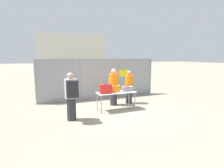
{
  "coord_description": "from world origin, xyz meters",
  "views": [
    {
      "loc": [
        -3.08,
        -6.53,
        2.29
      ],
      "look_at": [
        -0.02,
        0.75,
        1.05
      ],
      "focal_mm": 28.0,
      "sensor_mm": 36.0,
      "label": 1
    }
  ],
  "objects_px": {
    "security_worker_far": "(129,87)",
    "suitcase_orange": "(115,89)",
    "inspection_table": "(116,94)",
    "traveler_hooded": "(71,95)",
    "suitcase_grey": "(127,89)",
    "security_worker_near": "(114,87)",
    "suitcase_red": "(106,89)",
    "utility_trailer": "(107,83)"
  },
  "relations": [
    {
      "from": "security_worker_far",
      "to": "traveler_hooded",
      "type": "bearing_deg",
      "value": 37.83
    },
    {
      "from": "traveler_hooded",
      "to": "security_worker_far",
      "type": "bearing_deg",
      "value": 34.74
    },
    {
      "from": "security_worker_far",
      "to": "suitcase_grey",
      "type": "bearing_deg",
      "value": 71.86
    },
    {
      "from": "suitcase_grey",
      "to": "security_worker_far",
      "type": "bearing_deg",
      "value": 57.23
    },
    {
      "from": "suitcase_red",
      "to": "security_worker_far",
      "type": "relative_size",
      "value": 0.31
    },
    {
      "from": "inspection_table",
      "to": "suitcase_grey",
      "type": "relative_size",
      "value": 3.38
    },
    {
      "from": "inspection_table",
      "to": "security_worker_far",
      "type": "bearing_deg",
      "value": 36.4
    },
    {
      "from": "security_worker_far",
      "to": "suitcase_orange",
      "type": "bearing_deg",
      "value": 49.68
    },
    {
      "from": "inspection_table",
      "to": "suitcase_red",
      "type": "relative_size",
      "value": 3.33
    },
    {
      "from": "suitcase_grey",
      "to": "utility_trailer",
      "type": "height_order",
      "value": "suitcase_grey"
    },
    {
      "from": "suitcase_red",
      "to": "suitcase_orange",
      "type": "xyz_separation_m",
      "value": [
        0.49,
        0.1,
        -0.05
      ]
    },
    {
      "from": "suitcase_orange",
      "to": "utility_trailer",
      "type": "distance_m",
      "value": 4.89
    },
    {
      "from": "suitcase_red",
      "to": "traveler_hooded",
      "type": "xyz_separation_m",
      "value": [
        -1.47,
        -0.45,
        -0.03
      ]
    },
    {
      "from": "suitcase_grey",
      "to": "inspection_table",
      "type": "bearing_deg",
      "value": -179.84
    },
    {
      "from": "traveler_hooded",
      "to": "suitcase_red",
      "type": "bearing_deg",
      "value": 28.52
    },
    {
      "from": "utility_trailer",
      "to": "security_worker_far",
      "type": "bearing_deg",
      "value": -95.21
    },
    {
      "from": "suitcase_orange",
      "to": "traveler_hooded",
      "type": "bearing_deg",
      "value": -164.26
    },
    {
      "from": "traveler_hooded",
      "to": "utility_trailer",
      "type": "height_order",
      "value": "traveler_hooded"
    },
    {
      "from": "suitcase_red",
      "to": "suitcase_grey",
      "type": "distance_m",
      "value": 1.07
    },
    {
      "from": "suitcase_orange",
      "to": "inspection_table",
      "type": "bearing_deg",
      "value": -34.15
    },
    {
      "from": "security_worker_far",
      "to": "utility_trailer",
      "type": "relative_size",
      "value": 0.48
    },
    {
      "from": "suitcase_orange",
      "to": "suitcase_grey",
      "type": "distance_m",
      "value": 0.57
    },
    {
      "from": "suitcase_orange",
      "to": "suitcase_grey",
      "type": "xyz_separation_m",
      "value": [
        0.57,
        -0.02,
        -0.04
      ]
    },
    {
      "from": "security_worker_near",
      "to": "security_worker_far",
      "type": "relative_size",
      "value": 1.07
    },
    {
      "from": "security_worker_far",
      "to": "utility_trailer",
      "type": "distance_m",
      "value": 3.95
    },
    {
      "from": "suitcase_grey",
      "to": "suitcase_orange",
      "type": "bearing_deg",
      "value": 178.31
    },
    {
      "from": "utility_trailer",
      "to": "suitcase_orange",
      "type": "bearing_deg",
      "value": -106.9
    },
    {
      "from": "suitcase_orange",
      "to": "suitcase_red",
      "type": "bearing_deg",
      "value": -168.04
    },
    {
      "from": "inspection_table",
      "to": "traveler_hooded",
      "type": "relative_size",
      "value": 0.96
    },
    {
      "from": "suitcase_grey",
      "to": "traveler_hooded",
      "type": "relative_size",
      "value": 0.28
    },
    {
      "from": "inspection_table",
      "to": "suitcase_orange",
      "type": "distance_m",
      "value": 0.22
    },
    {
      "from": "inspection_table",
      "to": "suitcase_orange",
      "type": "bearing_deg",
      "value": 145.85
    },
    {
      "from": "inspection_table",
      "to": "suitcase_red",
      "type": "distance_m",
      "value": 0.59
    },
    {
      "from": "security_worker_far",
      "to": "security_worker_near",
      "type": "bearing_deg",
      "value": 13.65
    },
    {
      "from": "suitcase_grey",
      "to": "security_worker_far",
      "type": "xyz_separation_m",
      "value": [
        0.49,
        0.76,
        -0.06
      ]
    },
    {
      "from": "suitcase_red",
      "to": "utility_trailer",
      "type": "xyz_separation_m",
      "value": [
        1.91,
        4.75,
        -0.56
      ]
    },
    {
      "from": "security_worker_near",
      "to": "inspection_table",
      "type": "bearing_deg",
      "value": 92.69
    },
    {
      "from": "suitcase_orange",
      "to": "traveler_hooded",
      "type": "height_order",
      "value": "traveler_hooded"
    },
    {
      "from": "security_worker_near",
      "to": "traveler_hooded",
      "type": "bearing_deg",
      "value": 48.58
    },
    {
      "from": "inspection_table",
      "to": "security_worker_far",
      "type": "xyz_separation_m",
      "value": [
        1.03,
        0.76,
        0.12
      ]
    },
    {
      "from": "security_worker_near",
      "to": "security_worker_far",
      "type": "height_order",
      "value": "security_worker_near"
    },
    {
      "from": "suitcase_orange",
      "to": "suitcase_grey",
      "type": "bearing_deg",
      "value": -1.69
    }
  ]
}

